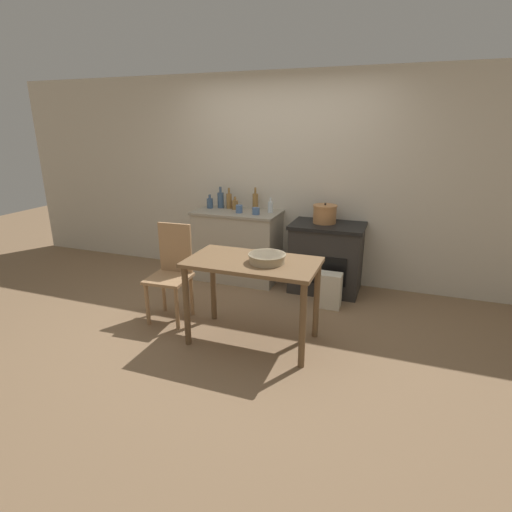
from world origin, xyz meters
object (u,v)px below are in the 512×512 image
object	(u,v)px
work_table	(253,274)
bottle_left	(270,207)
bottle_mid_left	(221,200)
stock_pot	(325,214)
bottle_far_left	(210,203)
bottle_center_right	(235,205)
mixing_bowl_large	(267,258)
flour_sack	(330,290)
bottle_center_left	(255,201)
cup_right	(256,211)
bottle_center	(229,201)
stove	(326,257)
chair	(172,270)
cup_mid_right	(239,209)

from	to	relation	value
work_table	bottle_left	xyz separation A→B (m)	(-0.33, 1.51, 0.30)
bottle_mid_left	stock_pot	bearing A→B (deg)	-3.50
bottle_far_left	bottle_center_right	distance (m)	0.34
mixing_bowl_large	flour_sack	bearing A→B (deg)	67.64
flour_sack	mixing_bowl_large	distance (m)	1.24
bottle_center_left	work_table	bearing A→B (deg)	-70.49
work_table	cup_right	xyz separation A→B (m)	(-0.46, 1.34, 0.27)
stock_pot	bottle_left	xyz separation A→B (m)	(-0.68, 0.02, 0.03)
bottle_mid_left	bottle_center	size ratio (longest dim) A/B	1.02
cup_right	mixing_bowl_large	bearing A→B (deg)	-66.04
flour_sack	cup_right	bearing A→B (deg)	159.80
bottle_far_left	stove	bearing A→B (deg)	-2.07
work_table	bottle_mid_left	world-z (taller)	bottle_mid_left
bottle_left	bottle_center_left	size ratio (longest dim) A/B	0.66
bottle_left	bottle_mid_left	xyz separation A→B (m)	(-0.71, 0.06, 0.03)
bottle_left	bottle_center_left	world-z (taller)	bottle_center_left
stove	work_table	xyz separation A→B (m)	(-0.40, -1.45, 0.25)
bottle_left	bottle_center_right	world-z (taller)	bottle_left
bottle_mid_left	bottle_center_right	distance (m)	0.22
bottle_far_left	bottle_center	world-z (taller)	bottle_center
chair	bottle_center_right	distance (m)	1.44
work_table	flour_sack	xyz separation A→B (m)	(0.54, 0.97, -0.47)
bottle_center	cup_right	bearing A→B (deg)	-26.88
bottle_mid_left	bottle_center_right	world-z (taller)	bottle_mid_left
stove	work_table	size ratio (longest dim) A/B	0.73
work_table	stock_pot	size ratio (longest dim) A/B	4.14
bottle_mid_left	cup_right	xyz separation A→B (m)	(0.58, -0.23, -0.06)
stock_pot	mixing_bowl_large	size ratio (longest dim) A/B	0.86
bottle_far_left	bottle_center_left	size ratio (longest dim) A/B	0.63
stock_pot	cup_mid_right	bearing A→B (deg)	-173.17
stock_pot	cup_right	bearing A→B (deg)	-169.71
bottle_center	bottle_center_right	bearing A→B (deg)	-18.13
flour_sack	bottle_far_left	world-z (taller)	bottle_far_left
flour_sack	bottle_center	xyz separation A→B (m)	(-1.46, 0.60, 0.81)
mixing_bowl_large	bottle_far_left	size ratio (longest dim) A/B	1.86
chair	bottle_center	bearing A→B (deg)	85.31
mixing_bowl_large	chair	bearing A→B (deg)	170.49
chair	bottle_center_left	distance (m)	1.57
bottle_center_left	bottle_center_right	bearing A→B (deg)	-161.42
mixing_bowl_large	cup_right	size ratio (longest dim) A/B	3.64
cup_right	flour_sack	bearing A→B (deg)	-20.20
stock_pot	bottle_center_right	xyz separation A→B (m)	(-1.17, 0.05, 0.03)
bottle_center_left	stock_pot	bearing A→B (deg)	-8.33
cup_right	bottle_far_left	bearing A→B (deg)	166.79
mixing_bowl_large	bottle_center_right	world-z (taller)	bottle_center_right
stove	work_table	bearing A→B (deg)	-105.42
work_table	chair	bearing A→B (deg)	169.57
mixing_bowl_large	bottle_far_left	bearing A→B (deg)	130.67
bottle_left	cup_right	distance (m)	0.21
bottle_left	bottle_center	distance (m)	0.59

